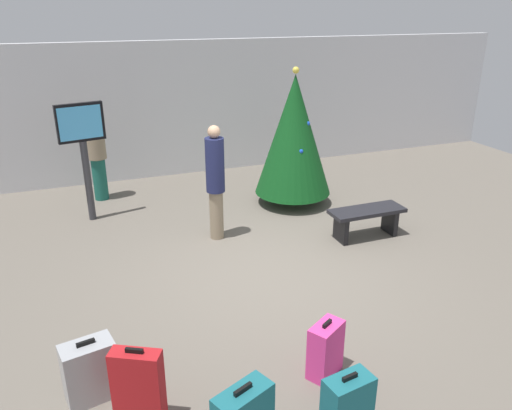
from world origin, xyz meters
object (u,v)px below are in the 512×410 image
flight_info_kiosk (83,142)px  waiting_bench (367,217)px  traveller_1 (96,149)px  traveller_0 (215,180)px  holiday_tree (294,135)px  suitcase_4 (325,350)px  suitcase_5 (90,371)px  suitcase_3 (347,410)px  suitcase_0 (138,389)px

flight_info_kiosk → waiting_bench: 4.78m
traveller_1 → traveller_0: bearing=-57.2°
waiting_bench → holiday_tree: bearing=104.6°
waiting_bench → traveller_0: size_ratio=0.66×
holiday_tree → flight_info_kiosk: (-3.59, 0.52, 0.08)m
holiday_tree → flight_info_kiosk: holiday_tree is taller
suitcase_4 → suitcase_5: 2.27m
traveller_0 → suitcase_4: (0.09, -3.46, -0.69)m
flight_info_kiosk → suitcase_4: 5.41m
traveller_1 → suitcase_4: traveller_1 is taller
suitcase_3 → traveller_1: bearing=102.1°
traveller_0 → suitcase_5: traveller_0 is taller
suitcase_3 → suitcase_5: size_ratio=1.07×
waiting_bench → traveller_0: (-2.24, 0.83, 0.63)m
flight_info_kiosk → suitcase_3: flight_info_kiosk is taller
suitcase_3 → suitcase_4: 0.83m
traveller_0 → suitcase_5: 3.71m
flight_info_kiosk → suitcase_3: bearing=-73.7°
suitcase_4 → suitcase_5: size_ratio=0.96×
waiting_bench → traveller_1: bearing=139.3°
suitcase_3 → suitcase_5: suitcase_3 is taller
traveller_1 → suitcase_5: traveller_1 is taller
traveller_1 → waiting_bench: bearing=-40.7°
suitcase_3 → suitcase_5: 2.37m
waiting_bench → suitcase_3: (-2.38, -3.43, -0.03)m
holiday_tree → traveller_1: (-3.35, 1.49, -0.31)m
traveller_1 → suitcase_3: bearing=-77.9°
suitcase_0 → traveller_0: bearing=63.2°
traveller_1 → suitcase_0: (-0.16, -5.90, -0.60)m
waiting_bench → suitcase_5: suitcase_5 is taller
suitcase_4 → suitcase_5: (-2.21, 0.49, 0.01)m
holiday_tree → suitcase_3: bearing=-110.1°
traveller_1 → suitcase_3: size_ratio=2.73×
holiday_tree → traveller_0: bearing=-151.4°
holiday_tree → flight_info_kiosk: bearing=171.7°
suitcase_0 → traveller_1: bearing=88.4°
waiting_bench → suitcase_3: 4.17m
suitcase_3 → suitcase_4: (0.23, 0.80, -0.03)m
traveller_1 → suitcase_4: size_ratio=3.03×
holiday_tree → suitcase_5: size_ratio=3.90×
flight_info_kiosk → traveller_1: 1.07m
suitcase_3 → suitcase_4: size_ratio=1.11×
waiting_bench → suitcase_4: (-2.15, -2.63, -0.06)m
suitcase_4 → traveller_1: bearing=105.8°
holiday_tree → suitcase_5: 5.62m
suitcase_5 → suitcase_3: bearing=-33.1°
traveller_1 → suitcase_5: (-0.54, -5.42, -0.69)m
traveller_0 → traveller_1: (-1.58, 2.45, 0.01)m
suitcase_5 → waiting_bench: bearing=26.1°
suitcase_0 → suitcase_4: 1.83m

